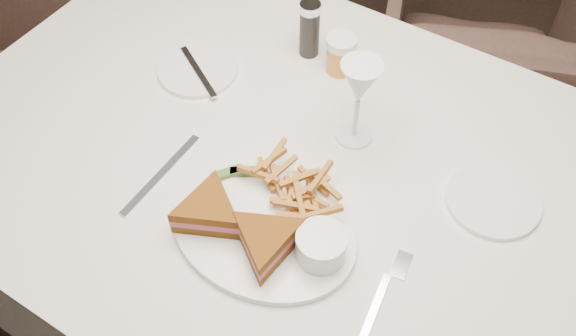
# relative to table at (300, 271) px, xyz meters

# --- Properties ---
(table) EXTENTS (1.37, 0.92, 0.75)m
(table) POSITION_rel_table_xyz_m (0.00, 0.00, 0.00)
(table) COLOR silver
(table) RESTS_ON ground
(chair_far) EXTENTS (0.75, 0.73, 0.61)m
(chair_far) POSITION_rel_table_xyz_m (0.06, 0.97, -0.07)
(chair_far) COLOR #4E382F
(chair_far) RESTS_ON ground
(table_setting) EXTENTS (0.78, 0.63, 0.18)m
(table_setting) POSITION_rel_table_xyz_m (0.01, -0.06, 0.41)
(table_setting) COLOR white
(table_setting) RESTS_ON table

